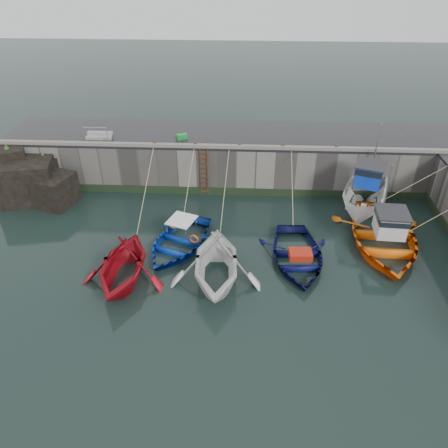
# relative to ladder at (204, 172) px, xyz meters

# --- Properties ---
(ground) EXTENTS (120.00, 120.00, 0.00)m
(ground) POSITION_rel_ladder_xyz_m (2.00, -9.91, -1.59)
(ground) COLOR black
(ground) RESTS_ON ground
(quay_back) EXTENTS (30.00, 5.00, 3.00)m
(quay_back) POSITION_rel_ladder_xyz_m (2.00, 2.59, -0.09)
(quay_back) COLOR slate
(quay_back) RESTS_ON ground
(road_back) EXTENTS (30.00, 5.00, 0.16)m
(road_back) POSITION_rel_ladder_xyz_m (2.00, 2.59, 1.49)
(road_back) COLOR black
(road_back) RESTS_ON quay_back
(kerb_back) EXTENTS (30.00, 0.30, 0.20)m
(kerb_back) POSITION_rel_ladder_xyz_m (2.00, 0.24, 1.67)
(kerb_back) COLOR slate
(kerb_back) RESTS_ON road_back
(algae_back) EXTENTS (30.00, 0.08, 0.50)m
(algae_back) POSITION_rel_ladder_xyz_m (2.00, 0.05, -1.34)
(algae_back) COLOR black
(algae_back) RESTS_ON ground
(rock_outcrop) EXTENTS (5.85, 4.24, 3.41)m
(rock_outcrop) POSITION_rel_ladder_xyz_m (-10.92, -0.80, -0.33)
(rock_outcrop) COLOR black
(rock_outcrop) RESTS_ON ground
(ladder) EXTENTS (0.51, 0.08, 3.20)m
(ladder) POSITION_rel_ladder_xyz_m (0.00, 0.00, 0.00)
(ladder) COLOR #3F1E0F
(ladder) RESTS_ON ground
(boat_near_white) EXTENTS (4.44, 5.08, 2.59)m
(boat_near_white) POSITION_rel_ladder_xyz_m (-3.10, -8.53, -1.59)
(boat_near_white) COLOR #AA0E1B
(boat_near_white) RESTS_ON ground
(boat_near_white_rope) EXTENTS (0.04, 6.64, 3.10)m
(boat_near_white_rope) POSITION_rel_ladder_xyz_m (-3.10, -2.97, -1.59)
(boat_near_white_rope) COLOR tan
(boat_near_white_rope) RESTS_ON ground
(boat_near_blue) EXTENTS (5.29, 6.18, 1.08)m
(boat_near_blue) POSITION_rel_ladder_xyz_m (-0.90, -5.64, -1.59)
(boat_near_blue) COLOR #0B33A9
(boat_near_blue) RESTS_ON ground
(boat_near_blue_rope) EXTENTS (0.04, 4.14, 3.10)m
(boat_near_blue_rope) POSITION_rel_ladder_xyz_m (-0.90, -1.53, -1.59)
(boat_near_blue_rope) COLOR tan
(boat_near_blue_rope) RESTS_ON ground
(boat_near_blacktrim) EXTENTS (4.83, 5.53, 2.81)m
(boat_near_blacktrim) POSITION_rel_ladder_xyz_m (1.30, -8.28, -1.59)
(boat_near_blacktrim) COLOR silver
(boat_near_blacktrim) RESTS_ON ground
(boat_near_blacktrim_rope) EXTENTS (0.04, 6.42, 3.10)m
(boat_near_blacktrim_rope) POSITION_rel_ladder_xyz_m (1.30, -2.85, -1.59)
(boat_near_blacktrim_rope) COLOR tan
(boat_near_blacktrim_rope) RESTS_ON ground
(boat_near_navy) EXTENTS (4.11, 5.57, 1.12)m
(boat_near_navy) POSITION_rel_ladder_xyz_m (5.32, -6.57, -1.59)
(boat_near_navy) COLOR #0A0D42
(boat_near_navy) RESTS_ON ground
(boat_near_navy_rope) EXTENTS (0.04, 4.90, 3.10)m
(boat_near_navy_rope) POSITION_rel_ladder_xyz_m (5.32, -1.99, -1.59)
(boat_near_navy_rope) COLOR tan
(boat_near_navy_rope) RESTS_ON ground
(boat_far_white) EXTENTS (4.40, 6.72, 5.43)m
(boat_far_white) POSITION_rel_ladder_xyz_m (9.75, -1.45, -0.56)
(boat_far_white) COLOR white
(boat_far_white) RESTS_ON ground
(boat_far_orange) EXTENTS (5.52, 7.44, 4.48)m
(boat_far_orange) POSITION_rel_ladder_xyz_m (10.05, -4.93, -1.12)
(boat_far_orange) COLOR orange
(boat_far_orange) RESTS_ON ground
(fish_crate) EXTENTS (0.76, 0.61, 0.30)m
(fish_crate) POSITION_rel_ladder_xyz_m (-1.50, 1.54, 1.72)
(fish_crate) COLOR #17822E
(fish_crate) RESTS_ON road_back
(railing) EXTENTS (1.60, 1.05, 1.00)m
(railing) POSITION_rel_ladder_xyz_m (-6.75, 1.33, 1.77)
(railing) COLOR #A5A8AD
(railing) RESTS_ON road_back
(bollard_a) EXTENTS (0.18, 0.18, 0.28)m
(bollard_a) POSITION_rel_ladder_xyz_m (-3.00, 0.34, 1.71)
(bollard_a) COLOR #3F1E0F
(bollard_a) RESTS_ON road_back
(bollard_b) EXTENTS (0.18, 0.18, 0.28)m
(bollard_b) POSITION_rel_ladder_xyz_m (-0.50, 0.34, 1.71)
(bollard_b) COLOR #3F1E0F
(bollard_b) RESTS_ON road_back
(bollard_c) EXTENTS (0.18, 0.18, 0.28)m
(bollard_c) POSITION_rel_ladder_xyz_m (2.20, 0.34, 1.71)
(bollard_c) COLOR #3F1E0F
(bollard_c) RESTS_ON road_back
(bollard_d) EXTENTS (0.18, 0.18, 0.28)m
(bollard_d) POSITION_rel_ladder_xyz_m (4.80, 0.34, 1.71)
(bollard_d) COLOR #3F1E0F
(bollard_d) RESTS_ON road_back
(bollard_e) EXTENTS (0.18, 0.18, 0.28)m
(bollard_e) POSITION_rel_ladder_xyz_m (8.00, 0.34, 1.71)
(bollard_e) COLOR #3F1E0F
(bollard_e) RESTS_ON road_back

